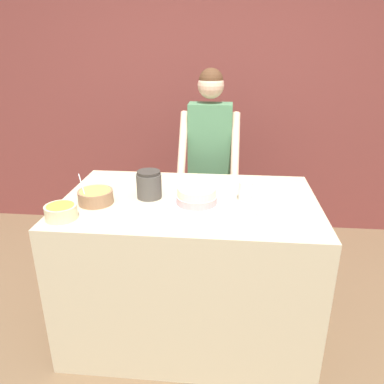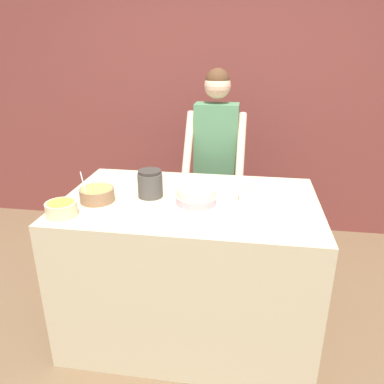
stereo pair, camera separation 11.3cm
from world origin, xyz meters
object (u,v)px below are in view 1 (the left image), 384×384
person_baker (210,151)px  frosting_bowl_orange (61,211)px  stoneware_jar (149,185)px  frosting_bowl_yellow (96,196)px  ceramic_plate (273,211)px  drinking_glass (245,191)px  cake (197,197)px

person_baker → frosting_bowl_orange: 1.35m
frosting_bowl_orange → stoneware_jar: bearing=39.5°
frosting_bowl_orange → person_baker: bearing=57.8°
frosting_bowl_yellow → stoneware_jar: (0.29, 0.12, 0.04)m
person_baker → ceramic_plate: 1.04m
person_baker → ceramic_plate: size_ratio=7.55×
drinking_glass → ceramic_plate: drinking_glass is taller
person_baker → cake: (-0.03, -0.90, -0.03)m
person_baker → ceramic_plate: bearing=-67.4°
cake → frosting_bowl_orange: (-0.70, -0.25, -0.01)m
cake → stoneware_jar: stoneware_jar is taller
cake → frosting_bowl_yellow: size_ratio=1.75×
frosting_bowl_yellow → drinking_glass: frosting_bowl_yellow is taller
drinking_glass → cake: bearing=-160.5°
person_baker → drinking_glass: 0.84m
person_baker → frosting_bowl_yellow: (-0.61, -0.93, -0.03)m
ceramic_plate → frosting_bowl_yellow: bearing=178.1°
person_baker → cake: bearing=-91.7°
drinking_glass → ceramic_plate: (0.15, -0.16, -0.05)m
cake → drinking_glass: (0.28, 0.10, 0.01)m
cake → frosting_bowl_orange: cake is taller
stoneware_jar → drinking_glass: bearing=1.5°
frosting_bowl_orange → drinking_glass: drinking_glass is taller
cake → stoneware_jar: bearing=164.0°
frosting_bowl_yellow → drinking_glass: bearing=8.7°
cake → stoneware_jar: (-0.29, 0.08, 0.03)m
person_baker → cake: 0.90m
frosting_bowl_yellow → stoneware_jar: frosting_bowl_yellow is taller
frosting_bowl_orange → ceramic_plate: (1.12, 0.18, -0.03)m
frosting_bowl_yellow → drinking_glass: (0.86, 0.13, 0.01)m
person_baker → frosting_bowl_yellow: person_baker is taller
cake → frosting_bowl_yellow: (-0.58, -0.03, -0.01)m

